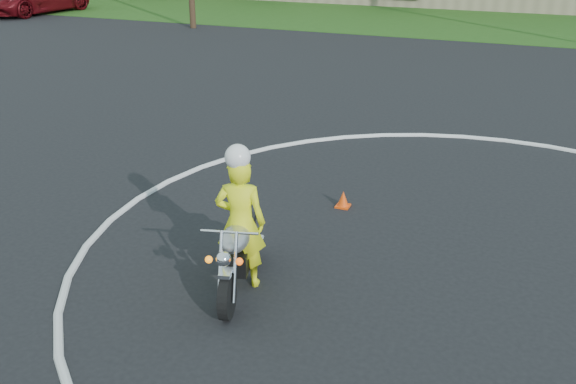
% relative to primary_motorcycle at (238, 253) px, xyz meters
% --- Properties ---
extents(ground, '(120.00, 120.00, 0.00)m').
position_rel_primary_motorcycle_xyz_m(ground, '(2.94, -0.95, -0.55)').
color(ground, black).
rests_on(ground, ground).
extents(grass_strip, '(120.00, 10.00, 0.02)m').
position_rel_primary_motorcycle_xyz_m(grass_strip, '(2.94, 26.05, -0.54)').
color(grass_strip, '#1E4714').
rests_on(grass_strip, ground).
extents(primary_motorcycle, '(0.82, 2.11, 1.13)m').
position_rel_primary_motorcycle_xyz_m(primary_motorcycle, '(0.00, 0.00, 0.00)').
color(primary_motorcycle, black).
rests_on(primary_motorcycle, ground).
extents(rider_primary_grp, '(0.78, 0.61, 2.09)m').
position_rel_primary_motorcycle_xyz_m(rider_primary_grp, '(-0.01, 0.14, 0.46)').
color(rider_primary_grp, '#F8FF1A').
rests_on(rider_primary_grp, ground).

